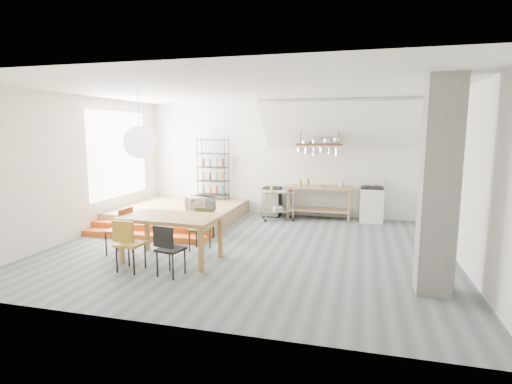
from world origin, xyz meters
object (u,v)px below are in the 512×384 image
(rolling_cart, at_px, (278,201))
(mini_fridge, at_px, (272,202))
(stove, at_px, (371,204))
(dining_table, at_px, (171,221))

(rolling_cart, relative_size, mini_fridge, 1.10)
(stove, height_order, dining_table, stove)
(dining_table, relative_size, rolling_cart, 2.02)
(stove, distance_m, dining_table, 5.67)
(stove, relative_size, dining_table, 0.64)
(dining_table, height_order, rolling_cart, dining_table)
(stove, xyz_separation_m, mini_fridge, (-2.73, 0.04, -0.07))
(dining_table, xyz_separation_m, rolling_cart, (1.23, 3.84, -0.24))
(stove, distance_m, mini_fridge, 2.73)
(mini_fridge, bearing_deg, dining_table, -102.40)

